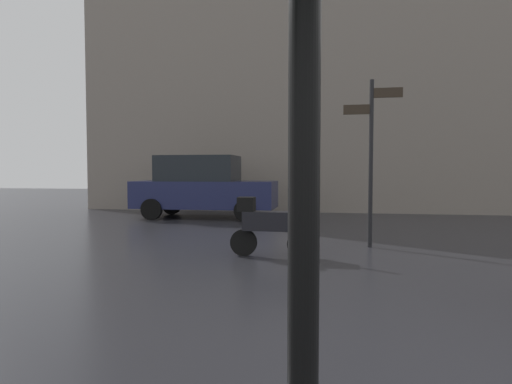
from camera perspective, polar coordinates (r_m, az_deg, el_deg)
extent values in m
cylinder|color=black|center=(1.32, 6.37, -1.52)|extent=(0.10, 0.10, 2.70)
cylinder|color=black|center=(7.26, 5.97, -6.90)|extent=(0.46, 0.09, 0.46)
cylinder|color=black|center=(7.39, -1.65, -6.72)|extent=(0.46, 0.09, 0.46)
cube|color=black|center=(7.26, 2.13, -3.86)|extent=(0.98, 0.32, 0.32)
cube|color=black|center=(7.30, -1.28, -1.62)|extent=(0.28, 0.28, 0.24)
cylinder|color=black|center=(7.18, 5.62, -1.14)|extent=(0.06, 0.06, 0.55)
cube|color=#1E234C|center=(13.41, -6.74, -0.31)|extent=(4.36, 1.68, 0.83)
cube|color=black|center=(13.46, -7.65, 3.13)|extent=(2.40, 1.54, 0.78)
cylinder|color=black|center=(13.94, -0.16, -1.88)|extent=(0.63, 0.18, 0.63)
cylinder|color=black|center=(12.30, -1.47, -2.51)|extent=(0.63, 0.18, 0.63)
cylinder|color=black|center=(14.68, -11.12, -1.70)|extent=(0.63, 0.18, 0.63)
cylinder|color=black|center=(13.13, -13.70, -2.25)|extent=(0.63, 0.18, 0.63)
cylinder|color=black|center=(8.41, 15.01, 3.59)|extent=(0.08, 0.08, 3.16)
cube|color=#33281E|center=(8.56, 17.04, 12.51)|extent=(0.56, 0.04, 0.18)
cube|color=#33281E|center=(8.47, 13.32, 10.62)|extent=(0.52, 0.04, 0.18)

